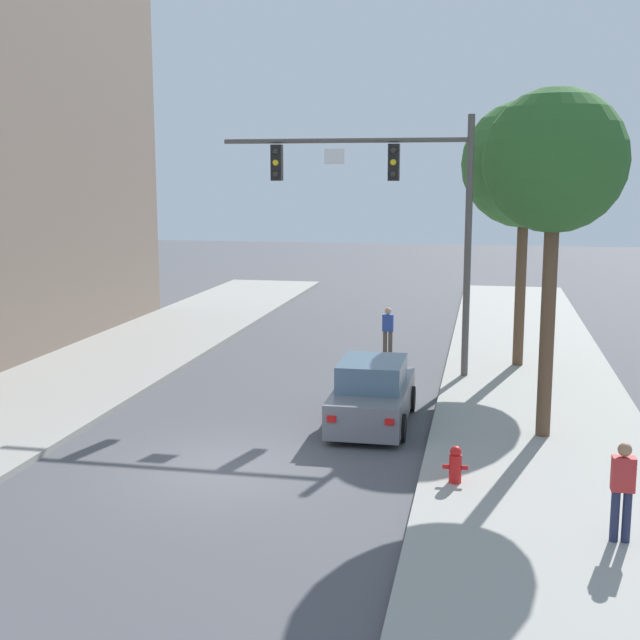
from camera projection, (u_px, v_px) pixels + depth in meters
The scene contains 9 objects.
ground_plane at pixel (224, 468), 17.34m from camera, with size 120.00×120.00×0.00m, color #4C4C51.
sidewalk_right at pixel (551, 487), 16.07m from camera, with size 5.00×60.00×0.15m, color #99968E.
traffic_signal_mast at pixel (396, 196), 24.38m from camera, with size 7.32×0.38×7.50m.
car_lead_grey at pixel (373, 395), 20.36m from camera, with size 1.86×4.25×1.60m.
pedestrian_crossing_road at pixel (388, 329), 28.08m from camera, with size 0.36×0.22×1.64m.
pedestrian_sidewalk_right_walker at pixel (623, 487), 13.36m from camera, with size 0.36×0.22×1.64m.
fire_hydrant at pixel (455, 464), 16.07m from camera, with size 0.48×0.24×0.72m.
street_tree_nearest at pixel (555, 163), 18.07m from camera, with size 3.11×3.11×7.66m.
street_tree_second at pixel (525, 165), 25.22m from camera, with size 3.80×3.80×8.04m.
Camera 1 is at (5.18, -15.88, 5.90)m, focal length 47.41 mm.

